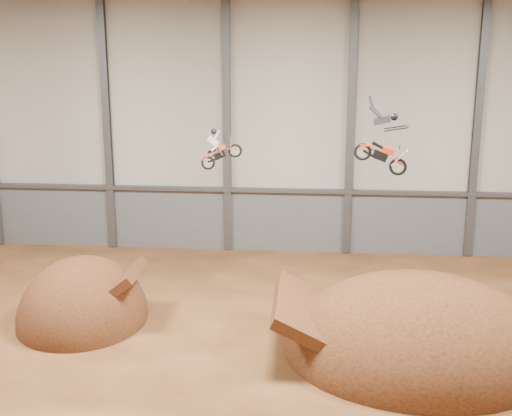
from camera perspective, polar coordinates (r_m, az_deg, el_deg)
The scene contains 12 objects.
floor at distance 26.91m, azimuth 1.28°, elevation -13.69°, with size 40.00×40.00×0.00m, color #4A2913.
back_wall at distance 38.97m, azimuth 2.61°, elevation 6.42°, with size 40.00×0.10×14.00m, color #B2AB9E.
lower_band_back at distance 40.03m, azimuth 2.51°, elevation -1.05°, with size 39.80×0.18×3.50m, color #575A5E.
steel_rail at distance 39.42m, azimuth 2.54°, elevation 1.40°, with size 39.80×0.35×0.20m, color #47494F.
steel_column_1 at distance 40.36m, azimuth -11.83°, elevation 6.42°, with size 0.40×0.36×13.90m, color #47494F.
steel_column_2 at distance 39.03m, azimuth -2.33°, elevation 6.43°, with size 0.40×0.36×13.90m, color #47494F.
steel_column_3 at distance 38.81m, azimuth 7.55°, elevation 6.26°, with size 0.40×0.36×13.90m, color #47494F.
steel_column_4 at distance 39.73m, azimuth 17.25°, elevation 5.91°, with size 0.40×0.36×13.90m, color #47494F.
takeoff_ramp at distance 32.62m, azimuth -13.62°, elevation -8.69°, with size 5.62×6.49×5.62m, color #361A0D.
landing_ramp at distance 29.64m, azimuth 12.74°, elevation -11.19°, with size 10.65×9.42×6.15m, color #361A0D.
fmx_rider_a at distance 31.02m, azimuth -2.56°, elevation 5.17°, with size 1.88×0.72×1.70m, color #CA4112, non-canonical shape.
fmx_rider_b at distance 27.47m, azimuth 9.74°, elevation 5.70°, with size 2.81×0.80×2.41m, color red, non-canonical shape.
Camera 1 is at (1.27, -23.48, 13.08)m, focal length 50.00 mm.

